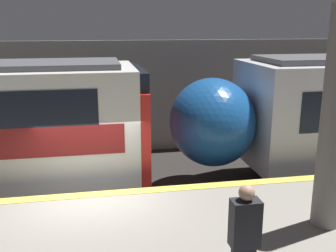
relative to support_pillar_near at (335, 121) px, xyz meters
name	(u,v)px	position (x,y,z in m)	size (l,w,h in m)	color
ground_plane	(94,238)	(-4.22, 2.24, -3.09)	(120.00, 120.00, 0.00)	#282623
station_rear_barrier	(91,98)	(-4.22, 8.50, -1.02)	(50.00, 0.15, 4.15)	#9E998E
support_pillar_near	(335,121)	(0.00, 0.00, 0.00)	(0.50, 0.50, 3.92)	slate
person_waiting	(244,239)	(-2.21, -1.58, -1.12)	(0.38, 0.24, 1.60)	black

